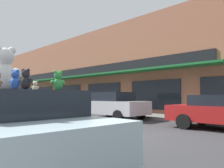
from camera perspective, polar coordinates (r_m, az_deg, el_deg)
ground_plane at (r=7.38m, az=1.47°, el=-13.38°), size 260.00×260.00×0.00m
sidewalk_far at (r=12.58m, az=21.20°, el=-8.60°), size 2.47×90.00×0.15m
storefront_row at (r=25.86m, az=-1.79°, el=1.91°), size 11.49×35.73×7.22m
plush_art_car at (r=4.67m, az=-24.15°, el=-9.75°), size 2.23×4.80×1.40m
teddy_bear_giant at (r=4.87m, az=-26.28°, el=3.44°), size 0.68×0.44×0.91m
teddy_bear_orange at (r=5.07m, az=-25.25°, el=0.16°), size 0.23×0.26×0.36m
teddy_bear_cream at (r=5.44m, az=-19.46°, el=-0.65°), size 0.17×0.18×0.26m
teddy_bear_blue at (r=3.88m, az=-23.97°, el=0.92°), size 0.20×0.25×0.34m
teddy_bear_green at (r=4.20m, az=-13.95°, el=0.75°), size 0.29×0.20×0.38m
teddy_bear_black at (r=3.48m, az=-21.64°, el=1.11°), size 0.18×0.23×0.31m
parked_car_far_center at (r=12.68m, az=0.28°, el=-5.51°), size 2.07×4.06×1.54m
parked_car_far_right at (r=18.24m, az=-15.77°, el=-4.69°), size 2.10×4.78×1.53m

